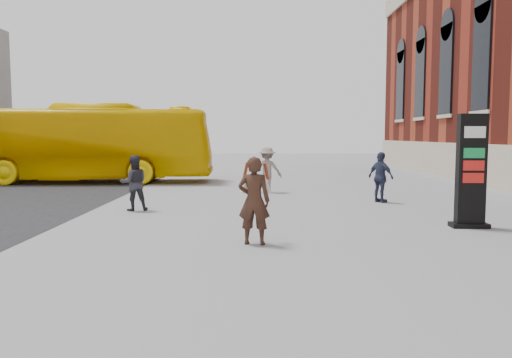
{
  "coord_description": "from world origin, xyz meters",
  "views": [
    {
      "loc": [
        -0.26,
        -9.73,
        2.16
      ],
      "look_at": [
        -0.25,
        1.07,
        1.22
      ],
      "focal_mm": 35.0,
      "sensor_mm": 36.0,
      "label": 1
    }
  ],
  "objects_px": {
    "info_pylon": "(471,171)",
    "pedestrian_a": "(134,183)",
    "pedestrian_b": "(267,170)",
    "pedestrian_c": "(381,177)",
    "bus": "(72,144)",
    "woman": "(254,199)"
  },
  "relations": [
    {
      "from": "info_pylon",
      "to": "pedestrian_b",
      "type": "height_order",
      "value": "info_pylon"
    },
    {
      "from": "woman",
      "to": "pedestrian_c",
      "type": "relative_size",
      "value": 1.07
    },
    {
      "from": "pedestrian_a",
      "to": "pedestrian_c",
      "type": "distance_m",
      "value": 7.76
    },
    {
      "from": "info_pylon",
      "to": "bus",
      "type": "relative_size",
      "value": 0.21
    },
    {
      "from": "pedestrian_b",
      "to": "pedestrian_c",
      "type": "relative_size",
      "value": 1.06
    },
    {
      "from": "bus",
      "to": "pedestrian_b",
      "type": "bearing_deg",
      "value": -116.97
    },
    {
      "from": "bus",
      "to": "pedestrian_a",
      "type": "relative_size",
      "value": 8.02
    },
    {
      "from": "pedestrian_c",
      "to": "woman",
      "type": "bearing_deg",
      "value": 110.32
    },
    {
      "from": "pedestrian_a",
      "to": "pedestrian_c",
      "type": "height_order",
      "value": "pedestrian_c"
    },
    {
      "from": "woman",
      "to": "pedestrian_a",
      "type": "bearing_deg",
      "value": -43.57
    },
    {
      "from": "pedestrian_b",
      "to": "pedestrian_c",
      "type": "distance_m",
      "value": 4.64
    },
    {
      "from": "bus",
      "to": "pedestrian_a",
      "type": "bearing_deg",
      "value": -152.52
    },
    {
      "from": "info_pylon",
      "to": "pedestrian_a",
      "type": "distance_m",
      "value": 8.97
    },
    {
      "from": "woman",
      "to": "bus",
      "type": "height_order",
      "value": "bus"
    },
    {
      "from": "info_pylon",
      "to": "pedestrian_a",
      "type": "relative_size",
      "value": 1.66
    },
    {
      "from": "info_pylon",
      "to": "pedestrian_a",
      "type": "bearing_deg",
      "value": 165.1
    },
    {
      "from": "pedestrian_a",
      "to": "pedestrian_b",
      "type": "distance_m",
      "value": 6.11
    },
    {
      "from": "info_pylon",
      "to": "bus",
      "type": "xyz_separation_m",
      "value": [
        -13.54,
        11.49,
        0.46
      ]
    },
    {
      "from": "info_pylon",
      "to": "bus",
      "type": "distance_m",
      "value": 17.76
    },
    {
      "from": "bus",
      "to": "pedestrian_c",
      "type": "bearing_deg",
      "value": -121.41
    },
    {
      "from": "woman",
      "to": "pedestrian_b",
      "type": "bearing_deg",
      "value": -84.34
    },
    {
      "from": "bus",
      "to": "pedestrian_b",
      "type": "relative_size",
      "value": 7.44
    }
  ]
}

